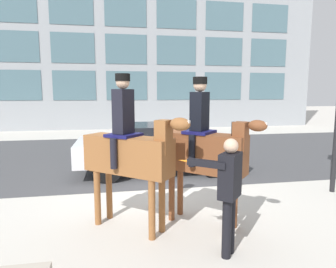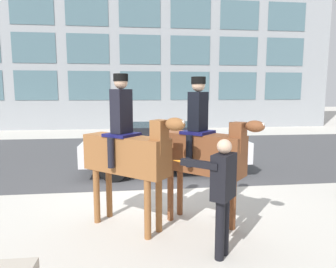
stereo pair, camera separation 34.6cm
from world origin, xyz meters
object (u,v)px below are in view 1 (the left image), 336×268
mounted_horse_lead (130,151)px  street_car_near_lane (157,146)px  mounted_horse_companion (204,149)px  pedestrian_bystander (228,188)px

mounted_horse_lead → street_car_near_lane: size_ratio=0.56×
mounted_horse_companion → pedestrian_bystander: size_ratio=1.52×
mounted_horse_lead → street_car_near_lane: mounted_horse_lead is taller
mounted_horse_companion → street_car_near_lane: (-0.29, 3.69, -0.58)m
street_car_near_lane → mounted_horse_companion: bearing=-85.5°
mounted_horse_lead → mounted_horse_companion: 1.26m
pedestrian_bystander → street_car_near_lane: pedestrian_bystander is taller
pedestrian_bystander → street_car_near_lane: (-0.32, 4.74, -0.23)m
mounted_horse_lead → mounted_horse_companion: size_ratio=1.02×
mounted_horse_lead → pedestrian_bystander: (1.29, -1.10, -0.35)m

